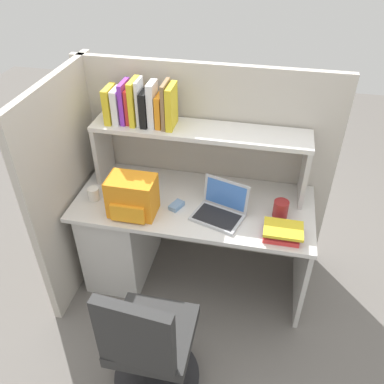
# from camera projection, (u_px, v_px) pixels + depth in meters

# --- Properties ---
(ground_plane) EXTENTS (8.00, 8.00, 0.00)m
(ground_plane) POSITION_uv_depth(u_px,v_px,m) (193.00, 275.00, 3.15)
(ground_plane) COLOR slate
(desk) EXTENTS (1.60, 0.70, 0.73)m
(desk) POSITION_uv_depth(u_px,v_px,m) (142.00, 230.00, 2.98)
(desk) COLOR silver
(desk) RESTS_ON ground_plane
(cubicle_partition_rear) EXTENTS (1.84, 0.05, 1.55)m
(cubicle_partition_rear) POSITION_uv_depth(u_px,v_px,m) (204.00, 166.00, 2.99)
(cubicle_partition_rear) COLOR #BCB5A8
(cubicle_partition_rear) RESTS_ON ground_plane
(cubicle_partition_left) EXTENTS (0.05, 1.06, 1.55)m
(cubicle_partition_left) POSITION_uv_depth(u_px,v_px,m) (72.00, 186.00, 2.79)
(cubicle_partition_left) COLOR #BCB5A8
(cubicle_partition_left) RESTS_ON ground_plane
(overhead_hutch) EXTENTS (1.44, 0.28, 0.45)m
(overhead_hutch) POSITION_uv_depth(u_px,v_px,m) (200.00, 142.00, 2.66)
(overhead_hutch) COLOR beige
(overhead_hutch) RESTS_ON desk
(reference_books_on_shelf) EXTENTS (0.46, 0.19, 0.30)m
(reference_books_on_shelf) POSITION_uv_depth(u_px,v_px,m) (142.00, 105.00, 2.59)
(reference_books_on_shelf) COLOR yellow
(reference_books_on_shelf) RESTS_ON overhead_hutch
(laptop) EXTENTS (0.37, 0.33, 0.22)m
(laptop) POSITION_uv_depth(u_px,v_px,m) (221.00, 209.00, 2.58)
(laptop) COLOR #B7BABF
(laptop) RESTS_ON desk
(backpack) EXTENTS (0.30, 0.23, 0.26)m
(backpack) POSITION_uv_depth(u_px,v_px,m) (132.00, 197.00, 2.55)
(backpack) COLOR orange
(backpack) RESTS_ON desk
(computer_mouse) EXTENTS (0.10, 0.12, 0.03)m
(computer_mouse) POSITION_uv_depth(u_px,v_px,m) (176.00, 206.00, 2.66)
(computer_mouse) COLOR #7299C6
(computer_mouse) RESTS_ON desk
(paper_cup) EXTENTS (0.08, 0.08, 0.09)m
(paper_cup) POSITION_uv_depth(u_px,v_px,m) (94.00, 194.00, 2.72)
(paper_cup) COLOR white
(paper_cup) RESTS_ON desk
(snack_canister) EXTENTS (0.10, 0.10, 0.12)m
(snack_canister) POSITION_uv_depth(u_px,v_px,m) (281.00, 209.00, 2.56)
(snack_canister) COLOR maroon
(snack_canister) RESTS_ON desk
(desk_book_stack) EXTENTS (0.24, 0.17, 0.07)m
(desk_book_stack) POSITION_uv_depth(u_px,v_px,m) (282.00, 232.00, 2.43)
(desk_book_stack) COLOR red
(desk_book_stack) RESTS_ON desk
(office_chair) EXTENTS (0.52, 0.52, 0.93)m
(office_chair) POSITION_uv_depth(u_px,v_px,m) (150.00, 349.00, 2.21)
(office_chair) COLOR black
(office_chair) RESTS_ON ground_plane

